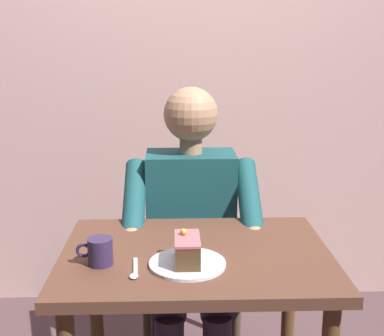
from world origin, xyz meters
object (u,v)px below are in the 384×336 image
(seated_person, at_px, (191,234))
(cake_slice, at_px, (187,250))
(chair, at_px, (190,252))
(dining_table, at_px, (196,286))
(dessert_spoon, at_px, (135,271))
(coffee_cup, at_px, (100,251))

(seated_person, height_order, cake_slice, seated_person)
(chair, relative_size, seated_person, 0.73)
(chair, bearing_deg, seated_person, 90.00)
(dining_table, distance_m, seated_person, 0.43)
(chair, bearing_deg, dessert_spoon, 76.17)
(dining_table, relative_size, coffee_cup, 7.75)
(coffee_cup, relative_size, dessert_spoon, 0.77)
(dining_table, distance_m, chair, 0.62)
(dining_table, height_order, dessert_spoon, dessert_spoon)
(seated_person, distance_m, cake_slice, 0.55)
(dining_table, xyz_separation_m, chair, (0.00, -0.60, -0.14))
(cake_slice, relative_size, dessert_spoon, 0.98)
(seated_person, relative_size, cake_slice, 8.69)
(cake_slice, bearing_deg, dining_table, -106.60)
(chair, xyz_separation_m, cake_slice, (0.03, 0.70, 0.31))
(chair, height_order, cake_slice, chair)
(dining_table, height_order, cake_slice, cake_slice)
(cake_slice, bearing_deg, coffee_cup, -3.39)
(seated_person, bearing_deg, dessert_spoon, 72.27)
(chair, distance_m, seated_person, 0.23)
(dining_table, height_order, seated_person, seated_person)
(chair, height_order, coffee_cup, chair)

